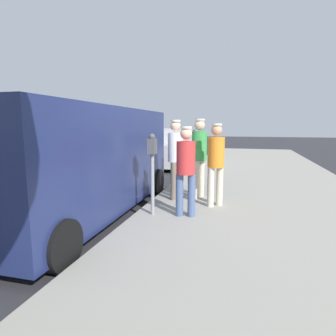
{
  "coord_description": "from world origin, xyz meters",
  "views": [
    {
      "loc": [
        2.97,
        -4.59,
        1.84
      ],
      "look_at": [
        1.65,
        0.35,
        1.05
      ],
      "focal_mm": 30.43,
      "sensor_mm": 36.0,
      "label": 1
    }
  ],
  "objects_px": {
    "parking_meter_far": "(194,144)",
    "pedestrian_in_red": "(186,166)",
    "pedestrian_in_orange": "(216,159)",
    "pedestrian_in_white": "(175,154)",
    "pedestrian_in_green": "(199,153)",
    "parked_van": "(80,159)",
    "parking_meter_near": "(152,160)",
    "parked_sedan_ahead": "(170,149)"
  },
  "relations": [
    {
      "from": "parking_meter_far",
      "to": "pedestrian_in_red",
      "type": "height_order",
      "value": "pedestrian_in_red"
    },
    {
      "from": "pedestrian_in_orange",
      "to": "pedestrian_in_white",
      "type": "bearing_deg",
      "value": 159.62
    },
    {
      "from": "pedestrian_in_white",
      "to": "pedestrian_in_green",
      "type": "height_order",
      "value": "pedestrian_in_green"
    },
    {
      "from": "parked_van",
      "to": "pedestrian_in_green",
      "type": "bearing_deg",
      "value": 35.32
    },
    {
      "from": "parking_meter_near",
      "to": "parked_van",
      "type": "bearing_deg",
      "value": -179.41
    },
    {
      "from": "parking_meter_near",
      "to": "pedestrian_in_white",
      "type": "bearing_deg",
      "value": 83.41
    },
    {
      "from": "parking_meter_far",
      "to": "parked_sedan_ahead",
      "type": "distance_m",
      "value": 3.36
    },
    {
      "from": "parking_meter_near",
      "to": "parking_meter_far",
      "type": "relative_size",
      "value": 1.0
    },
    {
      "from": "parking_meter_near",
      "to": "pedestrian_in_red",
      "type": "bearing_deg",
      "value": 5.87
    },
    {
      "from": "parking_meter_far",
      "to": "pedestrian_in_green",
      "type": "height_order",
      "value": "pedestrian_in_green"
    },
    {
      "from": "pedestrian_in_green",
      "to": "parked_sedan_ahead",
      "type": "distance_m",
      "value": 6.39
    },
    {
      "from": "pedestrian_in_orange",
      "to": "pedestrian_in_green",
      "type": "distance_m",
      "value": 0.76
    },
    {
      "from": "parking_meter_far",
      "to": "parked_van",
      "type": "bearing_deg",
      "value": -108.22
    },
    {
      "from": "parking_meter_near",
      "to": "pedestrian_in_white",
      "type": "relative_size",
      "value": 0.85
    },
    {
      "from": "pedestrian_in_red",
      "to": "pedestrian_in_green",
      "type": "xyz_separation_m",
      "value": [
        0.02,
        1.44,
        0.1
      ]
    },
    {
      "from": "parking_meter_far",
      "to": "parked_van",
      "type": "distance_m",
      "value": 4.8
    },
    {
      "from": "pedestrian_in_white",
      "to": "parked_sedan_ahead",
      "type": "relative_size",
      "value": 0.4
    },
    {
      "from": "pedestrian_in_red",
      "to": "pedestrian_in_white",
      "type": "distance_m",
      "value": 1.27
    },
    {
      "from": "pedestrian_in_orange",
      "to": "pedestrian_in_white",
      "type": "relative_size",
      "value": 0.96
    },
    {
      "from": "parking_meter_near",
      "to": "pedestrian_in_orange",
      "type": "distance_m",
      "value": 1.39
    },
    {
      "from": "parking_meter_far",
      "to": "pedestrian_in_orange",
      "type": "distance_m",
      "value": 3.81
    },
    {
      "from": "pedestrian_in_green",
      "to": "parking_meter_far",
      "type": "bearing_deg",
      "value": 101.84
    },
    {
      "from": "pedestrian_in_orange",
      "to": "parked_van",
      "type": "relative_size",
      "value": 0.33
    },
    {
      "from": "parked_van",
      "to": "parked_sedan_ahead",
      "type": "relative_size",
      "value": 1.18
    },
    {
      "from": "pedestrian_in_orange",
      "to": "parked_sedan_ahead",
      "type": "height_order",
      "value": "pedestrian_in_orange"
    },
    {
      "from": "pedestrian_in_white",
      "to": "parking_meter_near",
      "type": "bearing_deg",
      "value": -96.59
    },
    {
      "from": "parking_meter_near",
      "to": "parked_sedan_ahead",
      "type": "distance_m",
      "value": 7.64
    },
    {
      "from": "pedestrian_in_red",
      "to": "pedestrian_in_white",
      "type": "relative_size",
      "value": 0.93
    },
    {
      "from": "pedestrian_in_red",
      "to": "parked_van",
      "type": "distance_m",
      "value": 2.12
    },
    {
      "from": "parked_van",
      "to": "parked_sedan_ahead",
      "type": "height_order",
      "value": "parked_van"
    },
    {
      "from": "pedestrian_in_red",
      "to": "parking_meter_far",
      "type": "bearing_deg",
      "value": 97.84
    },
    {
      "from": "pedestrian_in_orange",
      "to": "parked_van",
      "type": "distance_m",
      "value": 2.73
    },
    {
      "from": "pedestrian_in_orange",
      "to": "parking_meter_near",
      "type": "bearing_deg",
      "value": -140.5
    },
    {
      "from": "parking_meter_near",
      "to": "parked_sedan_ahead",
      "type": "bearing_deg",
      "value": 102.29
    },
    {
      "from": "parking_meter_near",
      "to": "pedestrian_in_white",
      "type": "xyz_separation_m",
      "value": [
        0.14,
        1.23,
        -0.0
      ]
    },
    {
      "from": "parking_meter_near",
      "to": "pedestrian_in_red",
      "type": "xyz_separation_m",
      "value": [
        0.62,
        0.06,
        -0.09
      ]
    },
    {
      "from": "pedestrian_in_white",
      "to": "pedestrian_in_green",
      "type": "xyz_separation_m",
      "value": [
        0.5,
        0.27,
        0.02
      ]
    },
    {
      "from": "parked_van",
      "to": "parked_sedan_ahead",
      "type": "bearing_deg",
      "value": 90.95
    },
    {
      "from": "pedestrian_in_orange",
      "to": "pedestrian_in_white",
      "type": "distance_m",
      "value": 1.0
    },
    {
      "from": "pedestrian_in_white",
      "to": "parked_sedan_ahead",
      "type": "xyz_separation_m",
      "value": [
        -1.77,
        6.22,
        -0.43
      ]
    },
    {
      "from": "parking_meter_near",
      "to": "pedestrian_in_green",
      "type": "bearing_deg",
      "value": 66.95
    },
    {
      "from": "pedestrian_in_white",
      "to": "parked_van",
      "type": "height_order",
      "value": "parked_van"
    }
  ]
}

